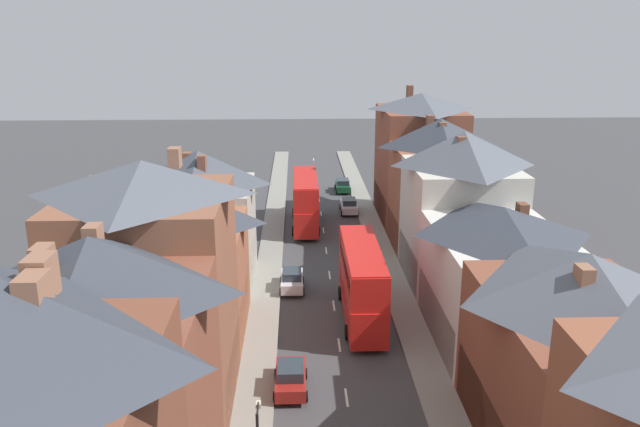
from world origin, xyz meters
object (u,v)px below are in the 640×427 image
object	(u,v)px
double_decker_bus_lead	(362,282)
car_parked_left_b	(291,377)
car_near_silver	(343,185)
car_parked_right_a	(349,206)
double_decker_bus_mid_street	(305,200)
car_mid_black	(292,280)

from	to	relation	value
double_decker_bus_lead	car_parked_left_b	size ratio (longest dim) A/B	2.84
car_near_silver	car_parked_right_a	distance (m)	9.42
car_parked_right_a	double_decker_bus_mid_street	bearing A→B (deg)	-135.54
double_decker_bus_mid_street	car_near_silver	distance (m)	15.19
double_decker_bus_lead	car_parked_right_a	distance (m)	26.51
double_decker_bus_lead	car_mid_black	distance (m)	7.45
car_parked_left_b	car_mid_black	bearing A→B (deg)	90.00
double_decker_bus_mid_street	car_parked_right_a	world-z (taller)	double_decker_bus_mid_street
double_decker_bus_lead	car_near_silver	size ratio (longest dim) A/B	2.63
car_parked_right_a	car_parked_left_b	world-z (taller)	car_parked_right_a
car_near_silver	car_mid_black	bearing A→B (deg)	-101.46
car_parked_right_a	car_mid_black	distance (m)	22.04
car_near_silver	car_parked_right_a	xyz separation A→B (m)	(0.00, -9.42, 0.01)
car_mid_black	double_decker_bus_lead	bearing A→B (deg)	-47.07
car_near_silver	car_parked_left_b	size ratio (longest dim) A/B	1.08
double_decker_bus_lead	double_decker_bus_mid_street	bearing A→B (deg)	99.47
double_decker_bus_mid_street	car_mid_black	bearing A→B (deg)	-94.52
car_mid_black	double_decker_bus_mid_street	bearing A→B (deg)	85.48
car_mid_black	car_parked_left_b	size ratio (longest dim) A/B	1.00
double_decker_bus_mid_street	car_parked_right_a	distance (m)	7.16
double_decker_bus_lead	car_near_silver	world-z (taller)	double_decker_bus_lead
double_decker_bus_lead	car_near_silver	bearing A→B (deg)	87.91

